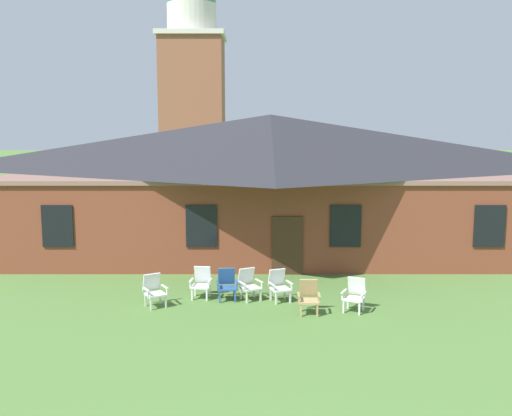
% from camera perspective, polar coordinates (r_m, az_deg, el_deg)
% --- Properties ---
extents(brick_building, '(21.16, 10.40, 5.69)m').
position_cam_1_polar(brick_building, '(25.63, 1.62, 2.77)').
color(brick_building, brown).
rests_on(brick_building, ground).
extents(dome_tower, '(5.18, 5.18, 17.80)m').
position_cam_1_polar(dome_tower, '(47.54, -5.88, 11.66)').
color(dome_tower, '#93563D').
rests_on(dome_tower, ground).
extents(lawn_chair_by_porch, '(0.83, 0.86, 0.96)m').
position_cam_1_polar(lawn_chair_by_porch, '(17.87, -9.61, -7.77)').
color(lawn_chair_by_porch, silver).
rests_on(lawn_chair_by_porch, ground).
extents(lawn_chair_near_door, '(0.69, 0.72, 0.96)m').
position_cam_1_polar(lawn_chair_near_door, '(18.52, -5.06, -7.10)').
color(lawn_chair_near_door, white).
rests_on(lawn_chair_near_door, ground).
extents(lawn_chair_left_end, '(0.69, 0.72, 0.96)m').
position_cam_1_polar(lawn_chair_left_end, '(18.27, -2.61, -7.30)').
color(lawn_chair_left_end, '#2D5693').
rests_on(lawn_chair_left_end, ground).
extents(lawn_chair_middle, '(0.81, 0.85, 0.96)m').
position_cam_1_polar(lawn_chair_middle, '(18.26, -0.47, -7.30)').
color(lawn_chair_middle, silver).
rests_on(lawn_chair_middle, ground).
extents(lawn_chair_right_end, '(0.77, 0.82, 0.96)m').
position_cam_1_polar(lawn_chair_right_end, '(18.15, 2.46, -7.40)').
color(lawn_chair_right_end, white).
rests_on(lawn_chair_right_end, ground).
extents(lawn_chair_far_side, '(0.66, 0.68, 0.96)m').
position_cam_1_polar(lawn_chair_far_side, '(17.07, 5.33, -8.47)').
color(lawn_chair_far_side, tan).
rests_on(lawn_chair_far_side, ground).
extents(lawn_chair_under_eave, '(0.80, 0.84, 0.96)m').
position_cam_1_polar(lawn_chair_under_eave, '(17.44, 9.78, -8.19)').
color(lawn_chair_under_eave, silver).
rests_on(lawn_chair_under_eave, ground).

